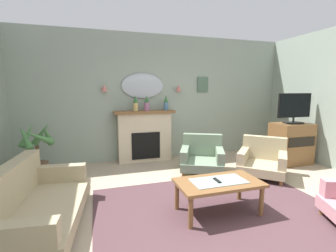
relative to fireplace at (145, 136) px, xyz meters
The scene contains 19 objects.
floor 2.91m from the fireplace, 80.88° to the right, with size 7.29×6.95×0.10m, color tan.
wall_back 1.00m from the fireplace, 26.21° to the left, with size 7.29×0.10×2.88m, color #93A393.
patterned_rug 2.70m from the fireplace, 80.19° to the right, with size 3.20×2.40×0.01m, color #4C3338.
fireplace is the anchor object (origin of this frame).
mantel_vase_left 0.78m from the fireplace, behind, with size 0.11×0.11×0.34m.
mantel_vase_right 0.74m from the fireplace, 29.53° to the right, with size 0.12×0.12×0.34m.
mantel_vase_centre 0.90m from the fireplace, ahead, with size 0.11×0.11×0.34m.
wall_mirror 1.15m from the fireplace, 90.00° to the left, with size 0.96×0.06×0.56m, color #B2BCC6.
wall_sconce_left 1.38m from the fireplace, behind, with size 0.14×0.14×0.14m, color #D17066.
wall_sconce_right 1.38m from the fireplace, ahead, with size 0.14×0.14×0.14m, color #D17066.
framed_picture 1.91m from the fireplace, ahead, with size 0.28×0.03×0.36m, color #4C6B56.
coffee_table 2.66m from the fireplace, 80.50° to the right, with size 1.10×0.60×0.45m.
tv_remote 2.65m from the fireplace, 81.06° to the right, with size 0.04×0.16×0.02m, color black.
floral_couch 2.95m from the fireplace, 127.90° to the right, with size 1.03×1.79×0.76m.
armchair_near_fireplace 2.53m from the fireplace, 39.34° to the right, with size 1.14×1.15×0.71m.
armchair_by_coffee_table 1.43m from the fireplace, 47.26° to the right, with size 1.07×1.08×0.71m.
tv_cabinet 3.26m from the fireplace, 20.74° to the right, with size 0.80×0.57×0.90m.
tv_flatscreen 3.33m from the fireplace, 21.08° to the right, with size 0.84×0.24×0.65m.
potted_plant_corner_palm 2.16m from the fireplace, 165.74° to the right, with size 0.64×0.63×1.04m.
Camera 1 is at (-1.51, -2.42, 1.61)m, focal length 25.27 mm.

